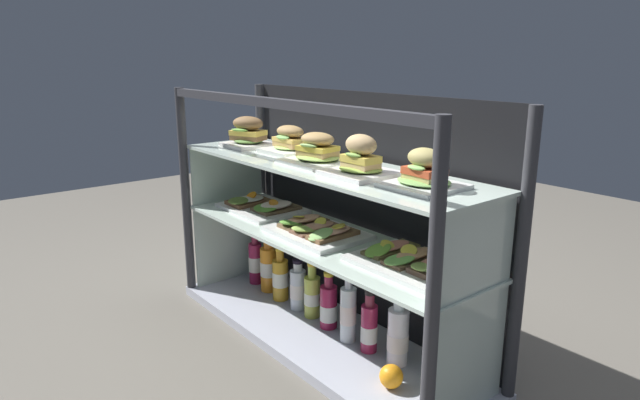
{
  "coord_description": "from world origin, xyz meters",
  "views": [
    {
      "loc": [
        1.42,
        -1.15,
        1.02
      ],
      "look_at": [
        0.0,
        0.0,
        0.53
      ],
      "focal_mm": 30.86,
      "sensor_mm": 36.0,
      "label": 1
    }
  ],
  "objects_px": {
    "juice_bottle_tucked_behind": "(255,262)",
    "juice_bottle_back_center": "(269,267)",
    "open_sandwich_tray_near_left_corner": "(316,230)",
    "juice_bottle_front_fourth": "(369,327)",
    "plated_roll_sandwich_far_left": "(290,143)",
    "juice_bottle_back_left": "(280,278)",
    "plated_roll_sandwich_mid_right": "(361,161)",
    "juice_bottle_front_second": "(398,336)",
    "open_sandwich_tray_left_of_center": "(410,260)",
    "orange_fruit_near_left_post": "(391,376)",
    "plated_roll_sandwich_mid_left": "(248,134)",
    "juice_bottle_front_right_end": "(312,295)",
    "juice_bottle_front_left_end": "(348,313)",
    "juice_bottle_back_right": "(298,288)",
    "plated_roll_sandwich_near_left_corner": "(424,174)",
    "juice_bottle_front_middle": "(329,307)",
    "orange_fruit_beside_bottles": "(452,382)",
    "plated_roll_sandwich_right_of_center": "(317,152)",
    "open_sandwich_tray_far_right": "(261,206)"
  },
  "relations": [
    {
      "from": "plated_roll_sandwich_mid_right",
      "to": "plated_roll_sandwich_near_left_corner",
      "type": "xyz_separation_m",
      "value": [
        0.23,
        0.03,
        -0.01
      ]
    },
    {
      "from": "plated_roll_sandwich_mid_left",
      "to": "open_sandwich_tray_near_left_corner",
      "type": "xyz_separation_m",
      "value": [
        0.44,
        -0.01,
        -0.29
      ]
    },
    {
      "from": "juice_bottle_back_left",
      "to": "orange_fruit_near_left_post",
      "type": "relative_size",
      "value": 3.04
    },
    {
      "from": "juice_bottle_front_middle",
      "to": "juice_bottle_front_left_end",
      "type": "relative_size",
      "value": 0.86
    },
    {
      "from": "plated_roll_sandwich_far_left",
      "to": "open_sandwich_tray_near_left_corner",
      "type": "bearing_deg",
      "value": -13.53
    },
    {
      "from": "juice_bottle_front_left_end",
      "to": "juice_bottle_front_second",
      "type": "height_order",
      "value": "juice_bottle_front_left_end"
    },
    {
      "from": "juice_bottle_tucked_behind",
      "to": "juice_bottle_back_center",
      "type": "xyz_separation_m",
      "value": [
        0.1,
        0.0,
        0.01
      ]
    },
    {
      "from": "plated_roll_sandwich_mid_right",
      "to": "orange_fruit_near_left_post",
      "type": "distance_m",
      "value": 0.66
    },
    {
      "from": "plated_roll_sandwich_far_left",
      "to": "juice_bottle_back_left",
      "type": "distance_m",
      "value": 0.58
    },
    {
      "from": "orange_fruit_near_left_post",
      "to": "open_sandwich_tray_near_left_corner",
      "type": "bearing_deg",
      "value": 173.81
    },
    {
      "from": "juice_bottle_back_center",
      "to": "orange_fruit_near_left_post",
      "type": "relative_size",
      "value": 3.4
    },
    {
      "from": "plated_roll_sandwich_right_of_center",
      "to": "open_sandwich_tray_left_of_center",
      "type": "xyz_separation_m",
      "value": [
        0.4,
        0.03,
        -0.28
      ]
    },
    {
      "from": "plated_roll_sandwich_mid_left",
      "to": "orange_fruit_near_left_post",
      "type": "distance_m",
      "value": 1.08
    },
    {
      "from": "plated_roll_sandwich_mid_right",
      "to": "open_sandwich_tray_far_right",
      "type": "bearing_deg",
      "value": 175.97
    },
    {
      "from": "open_sandwich_tray_far_right",
      "to": "juice_bottle_back_right",
      "type": "distance_m",
      "value": 0.36
    },
    {
      "from": "juice_bottle_front_right_end",
      "to": "orange_fruit_beside_bottles",
      "type": "height_order",
      "value": "juice_bottle_front_right_end"
    },
    {
      "from": "juice_bottle_front_right_end",
      "to": "juice_bottle_front_left_end",
      "type": "distance_m",
      "value": 0.23
    },
    {
      "from": "plated_roll_sandwich_far_left",
      "to": "open_sandwich_tray_far_right",
      "type": "height_order",
      "value": "plated_roll_sandwich_far_left"
    },
    {
      "from": "open_sandwich_tray_left_of_center",
      "to": "plated_roll_sandwich_mid_left",
      "type": "bearing_deg",
      "value": -178.03
    },
    {
      "from": "orange_fruit_beside_bottles",
      "to": "juice_bottle_front_fourth",
      "type": "bearing_deg",
      "value": -177.38
    },
    {
      "from": "juice_bottle_front_middle",
      "to": "plated_roll_sandwich_right_of_center",
      "type": "bearing_deg",
      "value": -102.42
    },
    {
      "from": "juice_bottle_front_middle",
      "to": "open_sandwich_tray_left_of_center",
      "type": "bearing_deg",
      "value": -2.11
    },
    {
      "from": "open_sandwich_tray_near_left_corner",
      "to": "juice_bottle_tucked_behind",
      "type": "xyz_separation_m",
      "value": [
        -0.51,
        0.07,
        -0.29
      ]
    },
    {
      "from": "plated_roll_sandwich_right_of_center",
      "to": "open_sandwich_tray_left_of_center",
      "type": "relative_size",
      "value": 0.61
    },
    {
      "from": "plated_roll_sandwich_mid_right",
      "to": "juice_bottle_front_second",
      "type": "bearing_deg",
      "value": 38.98
    },
    {
      "from": "open_sandwich_tray_left_of_center",
      "to": "orange_fruit_near_left_post",
      "type": "bearing_deg",
      "value": -76.34
    },
    {
      "from": "open_sandwich_tray_left_of_center",
      "to": "juice_bottle_back_left",
      "type": "relative_size",
      "value": 1.53
    },
    {
      "from": "open_sandwich_tray_left_of_center",
      "to": "juice_bottle_back_right",
      "type": "xyz_separation_m",
      "value": [
        -0.59,
        0.02,
        -0.3
      ]
    },
    {
      "from": "plated_roll_sandwich_mid_left",
      "to": "orange_fruit_near_left_post",
      "type": "bearing_deg",
      "value": -3.61
    },
    {
      "from": "juice_bottle_tucked_behind",
      "to": "orange_fruit_near_left_post",
      "type": "distance_m",
      "value": 0.94
    },
    {
      "from": "plated_roll_sandwich_mid_left",
      "to": "plated_roll_sandwich_far_left",
      "type": "distance_m",
      "value": 0.23
    },
    {
      "from": "open_sandwich_tray_near_left_corner",
      "to": "juice_bottle_front_fourth",
      "type": "relative_size",
      "value": 1.52
    },
    {
      "from": "juice_bottle_front_left_end",
      "to": "juice_bottle_back_right",
      "type": "bearing_deg",
      "value": 176.79
    },
    {
      "from": "orange_fruit_beside_bottles",
      "to": "orange_fruit_near_left_post",
      "type": "bearing_deg",
      "value": -141.59
    },
    {
      "from": "open_sandwich_tray_far_right",
      "to": "orange_fruit_near_left_post",
      "type": "bearing_deg",
      "value": -5.25
    },
    {
      "from": "open_sandwich_tray_near_left_corner",
      "to": "juice_bottle_front_second",
      "type": "bearing_deg",
      "value": 11.34
    },
    {
      "from": "juice_bottle_back_center",
      "to": "juice_bottle_front_second",
      "type": "distance_m",
      "value": 0.75
    },
    {
      "from": "plated_roll_sandwich_mid_right",
      "to": "open_sandwich_tray_left_of_center",
      "type": "height_order",
      "value": "plated_roll_sandwich_mid_right"
    },
    {
      "from": "juice_bottle_front_right_end",
      "to": "juice_bottle_front_middle",
      "type": "height_order",
      "value": "juice_bottle_front_right_end"
    },
    {
      "from": "open_sandwich_tray_far_right",
      "to": "juice_bottle_front_left_end",
      "type": "height_order",
      "value": "open_sandwich_tray_far_right"
    },
    {
      "from": "juice_bottle_front_fourth",
      "to": "juice_bottle_front_second",
      "type": "bearing_deg",
      "value": 8.68
    },
    {
      "from": "plated_roll_sandwich_near_left_corner",
      "to": "open_sandwich_tray_near_left_corner",
      "type": "height_order",
      "value": "plated_roll_sandwich_near_left_corner"
    },
    {
      "from": "plated_roll_sandwich_far_left",
      "to": "open_sandwich_tray_near_left_corner",
      "type": "xyz_separation_m",
      "value": [
        0.22,
        -0.05,
        -0.28
      ]
    },
    {
      "from": "plated_roll_sandwich_near_left_corner",
      "to": "juice_bottle_front_fourth",
      "type": "height_order",
      "value": "plated_roll_sandwich_near_left_corner"
    },
    {
      "from": "juice_bottle_front_left_end",
      "to": "orange_fruit_beside_bottles",
      "type": "relative_size",
      "value": 3.0
    },
    {
      "from": "plated_roll_sandwich_mid_right",
      "to": "juice_bottle_back_left",
      "type": "height_order",
      "value": "plated_roll_sandwich_mid_right"
    },
    {
      "from": "plated_roll_sandwich_mid_right",
      "to": "juice_bottle_front_middle",
      "type": "distance_m",
      "value": 0.63
    },
    {
      "from": "plated_roll_sandwich_mid_right",
      "to": "orange_fruit_beside_bottles",
      "type": "distance_m",
      "value": 0.71
    },
    {
      "from": "open_sandwich_tray_left_of_center",
      "to": "orange_fruit_near_left_post",
      "type": "relative_size",
      "value": 4.65
    },
    {
      "from": "orange_fruit_near_left_post",
      "to": "plated_roll_sandwich_mid_left",
      "type": "bearing_deg",
      "value": 176.39
    }
  ]
}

